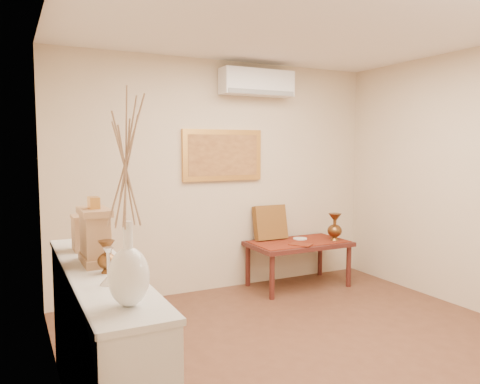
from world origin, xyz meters
TOP-DOWN VIEW (x-y plane):
  - floor at (0.00, 0.00)m, footprint 4.50×4.50m
  - ceiling at (0.00, 0.00)m, footprint 4.50×4.50m
  - wall_back at (0.00, 2.25)m, footprint 4.00×0.02m
  - wall_left at (-2.00, 0.00)m, footprint 0.02×4.50m
  - white_vase at (-1.81, -0.75)m, footprint 0.18×0.18m
  - candlestick at (-1.83, -0.37)m, footprint 0.09×0.09m
  - brass_urn_small at (-1.80, -0.13)m, footprint 0.11×0.11m
  - table_cloth at (0.85, 1.88)m, footprint 1.14×0.59m
  - brass_urn_tall at (1.29, 1.74)m, footprint 0.18×0.18m
  - plate at (0.94, 1.98)m, footprint 0.17×0.17m
  - menu at (0.75, 1.68)m, footprint 0.29×0.31m
  - cushion at (0.60, 2.13)m, footprint 0.42×0.19m
  - display_ledge at (-1.82, 0.00)m, footprint 0.37×2.02m
  - mantel_clock at (-1.81, 0.13)m, footprint 0.17×0.36m
  - wooden_chest at (-1.82, 0.55)m, footprint 0.16×0.21m
  - low_table at (0.85, 1.88)m, footprint 1.20×0.70m
  - painting at (0.00, 2.22)m, footprint 1.00×0.06m
  - ac_unit at (0.40, 2.12)m, footprint 0.90×0.25m

SIDE VIEW (x-z plane):
  - floor at x=0.00m, z-range 0.00..0.00m
  - low_table at x=0.85m, z-range 0.21..0.76m
  - display_ledge at x=-1.82m, z-range 0.00..0.98m
  - table_cloth at x=0.85m, z-range 0.55..0.56m
  - plate at x=0.94m, z-range 0.56..0.57m
  - menu at x=0.75m, z-range 0.56..0.57m
  - brass_urn_tall at x=1.29m, z-range 0.56..0.96m
  - cushion at x=0.60m, z-range 0.55..0.99m
  - candlestick at x=-1.83m, z-range 0.98..1.18m
  - brass_urn_small at x=-1.80m, z-range 0.98..1.22m
  - wooden_chest at x=-1.82m, z-range 0.98..1.22m
  - mantel_clock at x=-1.81m, z-range 0.95..1.36m
  - wall_back at x=0.00m, z-range 0.00..2.70m
  - wall_left at x=-2.00m, z-range 0.00..2.70m
  - white_vase at x=-1.81m, z-range 0.98..1.95m
  - painting at x=0.00m, z-range 1.30..1.90m
  - ac_unit at x=0.40m, z-range 2.30..2.60m
  - ceiling at x=0.00m, z-range 2.70..2.70m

